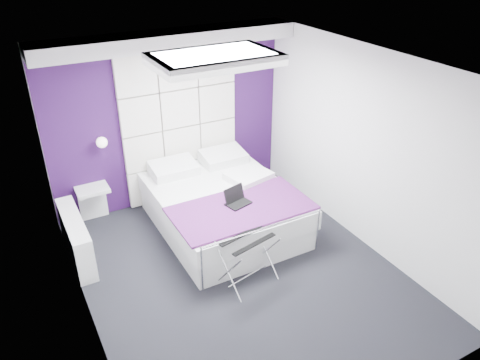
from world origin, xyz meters
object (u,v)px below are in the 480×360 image
object	(u,v)px
radiator	(76,238)
luggage_rack	(247,260)
laptop	(237,199)
nightstand	(92,189)
bed	(222,207)
wall_lamp	(101,141)

from	to	relation	value
radiator	luggage_rack	size ratio (longest dim) A/B	1.92
luggage_rack	radiator	bearing A→B (deg)	126.97
radiator	laptop	bearing A→B (deg)	-19.01
nightstand	bed	bearing A→B (deg)	-31.86
radiator	bed	bearing A→B (deg)	-7.26
wall_lamp	luggage_rack	xyz separation A→B (m)	(1.06, -2.21, -0.91)
bed	nightstand	xyz separation A→B (m)	(-1.56, 0.97, 0.22)
radiator	nightstand	distance (m)	0.86
wall_lamp	laptop	world-z (taller)	wall_lamp
wall_lamp	radiator	bearing A→B (deg)	-130.10
wall_lamp	radiator	xyz separation A→B (m)	(-0.64, -0.76, -0.92)
wall_lamp	bed	size ratio (longest dim) A/B	0.07
wall_lamp	radiator	world-z (taller)	wall_lamp
bed	radiator	bearing A→B (deg)	172.74
bed	nightstand	bearing A→B (deg)	148.14
wall_lamp	laptop	bearing A→B (deg)	-47.23
bed	luggage_rack	xyz separation A→B (m)	(-0.27, -1.20, -0.02)
luggage_rack	laptop	world-z (taller)	laptop
wall_lamp	nightstand	size ratio (longest dim) A/B	0.34
laptop	bed	bearing A→B (deg)	75.55
wall_lamp	bed	xyz separation A→B (m)	(1.33, -1.01, -0.89)
laptop	nightstand	bearing A→B (deg)	123.65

